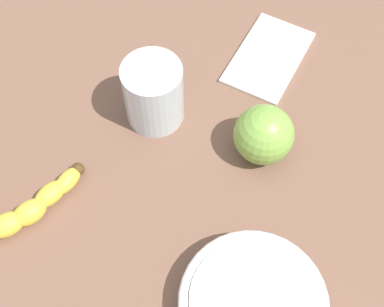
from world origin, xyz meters
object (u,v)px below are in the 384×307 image
object	(u,v)px
ceramic_bowl	(253,304)
green_apple_fruit	(264,135)
smoothie_glass	(154,94)
banana	(16,215)

from	to	relation	value
ceramic_bowl	green_apple_fruit	world-z (taller)	green_apple_fruit
smoothie_glass	ceramic_bowl	world-z (taller)	smoothie_glass
smoothie_glass	green_apple_fruit	size ratio (longest dim) A/B	1.22
smoothie_glass	green_apple_fruit	world-z (taller)	smoothie_glass
ceramic_bowl	smoothie_glass	bearing A→B (deg)	-160.46
banana	smoothie_glass	distance (cm)	23.85
banana	smoothie_glass	size ratio (longest dim) A/B	1.89
banana	ceramic_bowl	size ratio (longest dim) A/B	1.08
smoothie_glass	ceramic_bowl	size ratio (longest dim) A/B	0.58
ceramic_bowl	green_apple_fruit	bearing A→B (deg)	169.40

